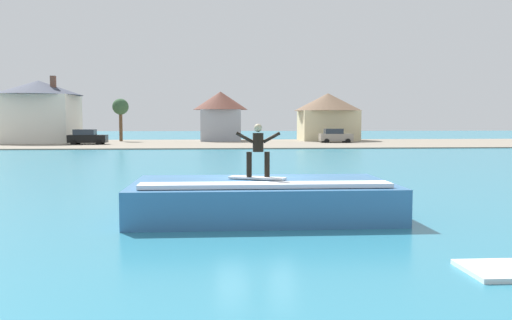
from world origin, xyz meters
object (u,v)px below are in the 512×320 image
car_near_shore (87,137)px  house_small_cottage (221,113)px  house_with_chimney (39,109)px  house_gabled_white (328,114)px  wave_crest (262,198)px  car_far_shore (335,136)px  surfer (258,147)px  tree_tall_bare (121,108)px  surfboard (257,178)px

car_near_shore → house_small_cottage: house_small_cottage is taller
car_near_shore → house_with_chimney: 9.73m
car_near_shore → house_gabled_white: house_gabled_white is taller
wave_crest → house_with_chimney: bearing=113.8°
car_far_shore → house_with_chimney: bearing=175.9°
house_with_chimney → house_small_cottage: house_with_chimney is taller
house_gabled_white → surfer: bearing=-103.4°
house_gabled_white → tree_tall_bare: 28.06m
house_gabled_white → tree_tall_bare: house_gabled_white is taller
house_with_chimney → house_gabled_white: 37.75m
car_near_shore → surfer: bearing=-71.3°
surfer → house_gabled_white: house_gabled_white is taller
wave_crest → car_near_shore: 50.72m
surfboard → car_far_shore: car_far_shore is taller
car_far_shore → house_gabled_white: bearing=86.1°
house_with_chimney → house_small_cottage: size_ratio=1.45×
surfer → car_near_shore: (-16.37, 48.32, -1.17)m
house_small_cottage → tree_tall_bare: bearing=-177.0°
surfer → house_small_cottage: size_ratio=0.21×
car_far_shore → tree_tall_bare: (-27.56, 6.09, 3.56)m
surfer → house_gabled_white: (13.95, 58.45, 1.60)m
surfer → house_gabled_white: 60.12m
car_near_shore → car_far_shore: size_ratio=1.06×
surfboard → tree_tall_bare: bearing=103.8°
car_far_shore → house_with_chimney: size_ratio=0.38×
surfer → tree_tall_bare: 59.19m
surfer → house_gabled_white: bearing=76.6°
house_gabled_white → house_small_cottage: house_small_cottage is taller
wave_crest → house_small_cottage: 57.85m
wave_crest → surfboard: (-0.17, -0.37, 0.66)m
car_near_shore → tree_tall_bare: 10.04m
house_with_chimney → tree_tall_bare: 10.05m
wave_crest → house_gabled_white: 59.79m
wave_crest → house_gabled_white: (13.81, 58.08, 3.17)m
wave_crest → house_small_cottage: bearing=91.0°
car_far_shore → tree_tall_bare: 28.44m
car_near_shore → house_small_cottage: (15.52, 9.80, 2.90)m
wave_crest → house_with_chimney: size_ratio=0.73×
car_far_shore → surfboard: bearing=-104.7°
house_with_chimney → surfer: bearing=-66.5°
wave_crest → tree_tall_bare: size_ratio=1.35×
house_with_chimney → tree_tall_bare: (9.44, 3.46, 0.17)m
surfboard → house_gabled_white: (13.98, 58.45, 2.51)m
surfboard → house_gabled_white: 60.15m
house_gabled_white → tree_tall_bare: (-28.04, -1.02, 0.78)m
tree_tall_bare → house_small_cottage: bearing=3.0°
wave_crest → house_with_chimney: 58.72m
surfboard → car_near_shore: 51.01m
surfer → tree_tall_bare: (-14.08, 57.44, 2.38)m
house_gabled_white → house_small_cottage: size_ratio=1.27×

